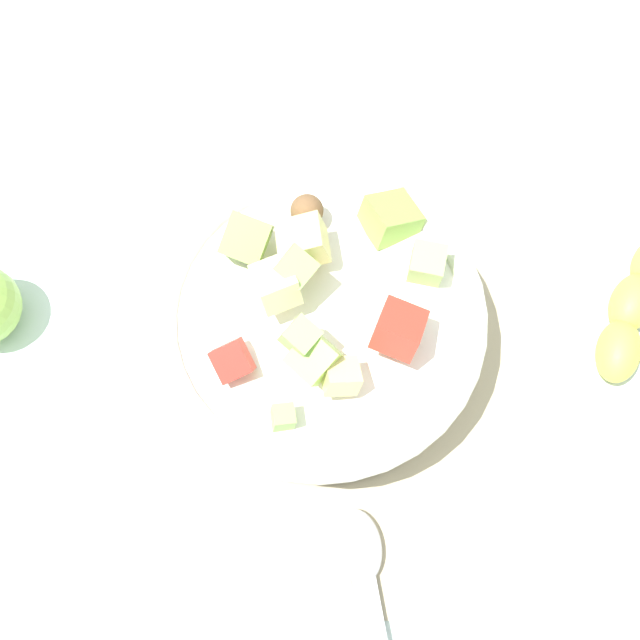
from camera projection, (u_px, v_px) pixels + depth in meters
ground_plane at (330, 345)px, 0.70m from camera, size 2.40×2.40×0.00m
placemat at (330, 344)px, 0.69m from camera, size 0.44×0.34×0.01m
salad_bowl at (320, 323)px, 0.65m from camera, size 0.26×0.26×0.12m
serving_spoon at (370, 612)px, 0.61m from camera, size 0.23×0.07×0.01m
banana_whole at (636, 304)px, 0.69m from camera, size 0.15×0.10×0.04m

